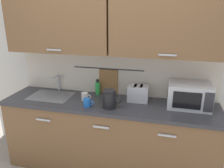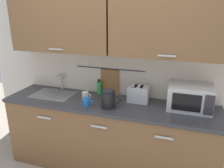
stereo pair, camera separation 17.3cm
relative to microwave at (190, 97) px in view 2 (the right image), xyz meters
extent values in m
cube|color=brown|center=(-0.90, -0.11, -0.61)|extent=(2.50, 0.60, 0.86)
cube|color=#B7B7BC|center=(-1.59, -0.42, -0.30)|extent=(0.18, 0.02, 0.02)
cube|color=#B7B7BC|center=(-0.90, -0.42, -0.30)|extent=(0.18, 0.02, 0.02)
cube|color=#B7B7BC|center=(-0.21, -0.42, -0.30)|extent=(0.18, 0.02, 0.02)
cube|color=#333338|center=(-0.90, -0.11, -0.16)|extent=(2.53, 0.63, 0.04)
cube|color=#9EA0A5|center=(-1.66, -0.09, -0.18)|extent=(0.52, 0.38, 0.09)
cube|color=silver|center=(-0.90, 0.22, 0.21)|extent=(3.70, 0.06, 2.50)
cube|color=beige|center=(-0.90, 0.19, 0.14)|extent=(2.50, 0.01, 0.55)
cube|color=brown|center=(-1.53, 0.03, 0.77)|extent=(1.24, 0.33, 0.70)
cube|color=#B7B7BC|center=(-1.53, -0.15, 0.47)|extent=(0.18, 0.01, 0.02)
cube|color=brown|center=(-0.27, 0.03, 0.77)|extent=(1.24, 0.33, 0.70)
cube|color=#B7B7BC|center=(-0.27, -0.15, 0.47)|extent=(0.18, 0.01, 0.02)
cylinder|color=#333338|center=(-0.98, 0.17, 0.19)|extent=(0.90, 0.01, 0.01)
cube|color=olive|center=(-0.97, 0.17, 0.01)|extent=(0.24, 0.02, 0.34)
cylinder|color=#B2B5BA|center=(-1.66, 0.14, -0.03)|extent=(0.03, 0.03, 0.22)
cylinder|color=#B2B5BA|center=(-1.66, 0.06, 0.07)|extent=(0.02, 0.16, 0.02)
cube|color=#B2B5BA|center=(-1.62, 0.14, 0.06)|extent=(0.07, 0.02, 0.01)
cube|color=silver|center=(0.00, 0.00, 0.00)|extent=(0.46, 0.34, 0.27)
cube|color=black|center=(-0.04, -0.17, 0.00)|extent=(0.29, 0.01, 0.18)
cube|color=#2D2D33|center=(0.18, -0.17, 0.00)|extent=(0.09, 0.01, 0.21)
cylinder|color=black|center=(-0.85, -0.24, -0.13)|extent=(0.16, 0.16, 0.02)
cylinder|color=black|center=(-0.85, -0.24, -0.03)|extent=(0.15, 0.15, 0.17)
cylinder|color=#262628|center=(-0.85, -0.24, 0.06)|extent=(0.13, 0.13, 0.02)
torus|color=black|center=(-0.76, -0.24, -0.02)|extent=(0.11, 0.02, 0.11)
cylinder|color=green|center=(-1.10, 0.12, -0.06)|extent=(0.06, 0.06, 0.16)
cylinder|color=black|center=(-1.10, 0.12, 0.04)|extent=(0.03, 0.03, 0.04)
cylinder|color=blue|center=(-1.10, -0.28, -0.09)|extent=(0.08, 0.08, 0.09)
torus|color=blue|center=(-1.05, -0.28, -0.09)|extent=(0.06, 0.01, 0.06)
cube|color=#B7BABF|center=(-0.57, 0.03, -0.04)|extent=(0.24, 0.17, 0.19)
cube|color=black|center=(-0.60, 0.03, 0.05)|extent=(0.03, 0.12, 0.01)
cube|color=black|center=(-0.53, 0.03, 0.05)|extent=(0.03, 0.12, 0.01)
cube|color=black|center=(-0.70, 0.03, -0.01)|extent=(0.02, 0.02, 0.02)
cylinder|color=silver|center=(-1.19, -0.11, -0.09)|extent=(0.08, 0.08, 0.09)
torus|color=silver|center=(-1.14, -0.11, -0.09)|extent=(0.06, 0.01, 0.06)
camera|label=1|loc=(-0.27, -2.43, 0.89)|focal=35.51mm
camera|label=2|loc=(-0.11, -2.38, 0.89)|focal=35.51mm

